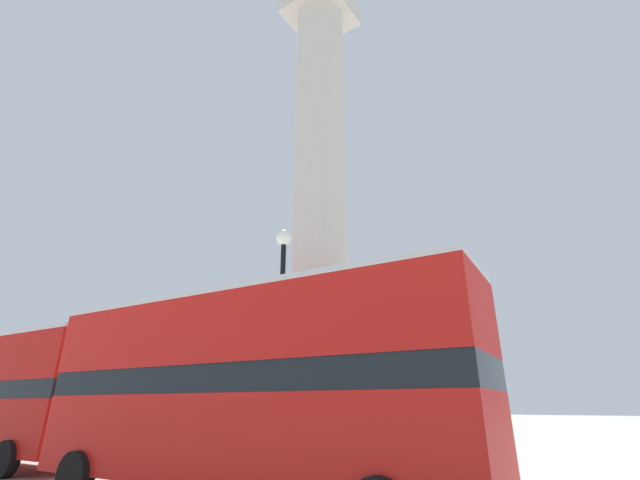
% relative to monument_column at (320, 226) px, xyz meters
% --- Properties ---
extents(ground_plane, '(200.00, 200.00, 0.00)m').
position_rel_monument_column_xyz_m(ground_plane, '(0.00, 0.00, -7.90)').
color(ground_plane, '#ADA89E').
extents(monument_column, '(4.63, 4.63, 19.95)m').
position_rel_monument_column_xyz_m(monument_column, '(0.00, 0.00, 0.00)').
color(monument_column, beige).
rests_on(monument_column, ground_plane).
extents(bus_a, '(10.45, 3.30, 4.28)m').
position_rel_monument_column_xyz_m(bus_a, '(1.02, -4.39, -5.54)').
color(bus_a, red).
rests_on(bus_a, ground_plane).
extents(bus_b, '(10.32, 3.31, 4.29)m').
position_rel_monument_column_xyz_m(bus_b, '(-10.95, -4.37, -5.53)').
color(bus_b, '#B7140F').
rests_on(bus_b, ground_plane).
extents(equestrian_statue, '(3.81, 3.30, 6.39)m').
position_rel_monument_column_xyz_m(equestrian_statue, '(-10.52, 4.33, -5.98)').
color(equestrian_statue, beige).
rests_on(equestrian_statue, ground_plane).
extents(street_lamp, '(0.44, 0.44, 6.45)m').
position_rel_monument_column_xyz_m(street_lamp, '(0.93, -3.10, -4.21)').
color(street_lamp, black).
rests_on(street_lamp, ground_plane).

